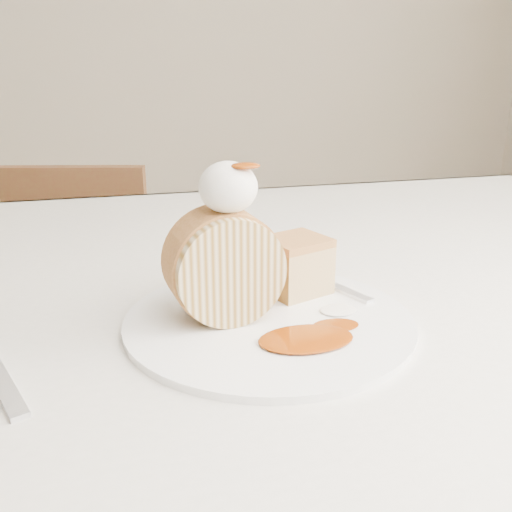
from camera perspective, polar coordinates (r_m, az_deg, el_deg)
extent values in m
cube|color=silver|center=(0.69, -0.33, -2.90)|extent=(1.40, 0.90, 0.04)
cube|color=silver|center=(1.14, -5.76, -0.47)|extent=(1.40, 0.01, 0.28)
cylinder|color=brown|center=(1.41, 21.30, -9.18)|extent=(0.06, 0.06, 0.71)
cube|color=brown|center=(1.56, -15.84, -4.96)|extent=(0.44, 0.44, 0.03)
cube|color=brown|center=(1.34, -18.36, 0.40)|extent=(0.36, 0.12, 0.38)
cylinder|color=brown|center=(1.75, -8.98, -8.84)|extent=(0.03, 0.03, 0.36)
cylinder|color=brown|center=(1.82, -18.88, -8.53)|extent=(0.03, 0.03, 0.36)
cylinder|color=brown|center=(1.49, -10.65, -14.43)|extent=(0.03, 0.03, 0.36)
cylinder|color=brown|center=(1.57, -22.34, -13.71)|extent=(0.03, 0.03, 0.36)
cylinder|color=white|center=(0.54, 1.30, -6.47)|extent=(0.35, 0.35, 0.01)
cylinder|color=#C9B78C|center=(0.52, -3.17, -1.03)|extent=(0.11, 0.07, 0.10)
cube|color=#A97140|center=(0.59, 3.98, -1.27)|extent=(0.08, 0.07, 0.05)
ellipsoid|color=white|center=(0.50, -2.81, 6.88)|extent=(0.05, 0.05, 0.05)
ellipsoid|color=#813005|center=(0.49, -1.06, 9.68)|extent=(0.03, 0.02, 0.01)
cube|color=silver|center=(0.62, 7.41, -2.84)|extent=(0.08, 0.16, 0.00)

